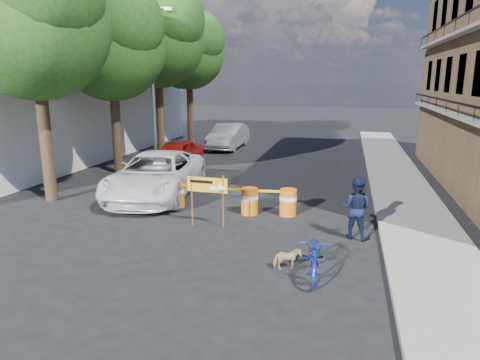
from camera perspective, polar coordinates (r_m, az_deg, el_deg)
The scene contains 19 objects.
ground at distance 12.83m, azimuth -4.59°, elevation -7.12°, with size 120.00×120.00×0.00m, color black.
sidewalk_east at distance 18.07m, azimuth 20.93°, elevation -1.66°, with size 2.40×40.00×0.15m, color gray.
white_building at distance 27.30m, azimuth -24.54°, elevation 9.04°, with size 8.00×22.00×6.00m, color silver.
tree_near at distance 17.20m, azimuth -25.65°, elevation 18.38°, with size 5.46×5.20×9.15m.
tree_mid_a at distance 21.29m, azimuth -16.69°, elevation 16.91°, with size 5.25×5.00×8.68m.
tree_mid_b at distance 25.78m, azimuth -10.89°, elevation 18.08°, with size 5.67×5.40×9.62m.
tree_far at distance 30.36m, azimuth -6.75°, elevation 16.52°, with size 5.04×4.80×8.84m.
streetlamp at distance 23.08m, azimuth -11.44°, elevation 12.82°, with size 1.25×0.18×8.00m.
barrel_far_left at distance 15.87m, azimuth -14.05°, elevation -1.70°, with size 0.58×0.58×0.90m.
barrel_mid_left at distance 15.42m, azimuth -8.46°, elevation -1.86°, with size 0.58×0.58×0.90m.
barrel_mid_right at distance 14.44m, azimuth 1.28°, elevation -2.77°, with size 0.58×0.58×0.90m.
barrel_far_right at distance 14.40m, azimuth 6.42°, elevation -2.90°, with size 0.58×0.58×0.90m.
detour_sign at distance 13.02m, azimuth -3.78°, elevation -1.26°, with size 1.29×0.24×1.66m.
pedestrian at distance 12.61m, azimuth 15.21°, elevation -3.62°, with size 0.87×0.68×1.80m, color black.
bicycle at distance 9.98m, azimuth 10.04°, elevation -7.35°, with size 0.69×1.03×1.97m, color #1531AA.
dog at distance 10.46m, azimuth 6.30°, elevation -10.42°, with size 0.30×0.65×0.55m, color tan.
suv_white at distance 16.88m, azimuth -11.14°, elevation 0.65°, with size 2.80×6.08×1.69m, color white.
sedan_red at distance 22.13m, azimuth -8.56°, elevation 3.40°, with size 1.69×4.20×1.43m, color maroon.
sedan_silver at distance 28.26m, azimuth -1.57°, elevation 5.86°, with size 1.71×4.92×1.62m, color #A0A1A7.
Camera 1 is at (3.91, -11.38, 4.47)m, focal length 32.00 mm.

